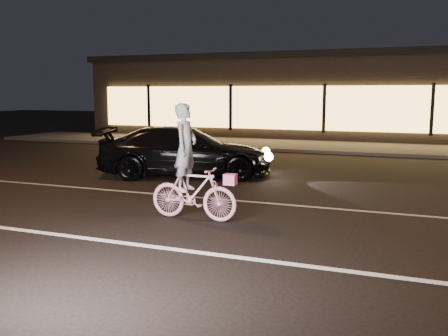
% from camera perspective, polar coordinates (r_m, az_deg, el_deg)
% --- Properties ---
extents(ground, '(90.00, 90.00, 0.00)m').
position_cam_1_polar(ground, '(9.11, -5.52, -6.04)').
color(ground, black).
rests_on(ground, ground).
extents(lane_stripe_near, '(60.00, 0.12, 0.01)m').
position_cam_1_polar(lane_stripe_near, '(7.85, -10.51, -8.52)').
color(lane_stripe_near, silver).
rests_on(lane_stripe_near, ground).
extents(lane_stripe_far, '(60.00, 0.10, 0.01)m').
position_cam_1_polar(lane_stripe_far, '(10.88, -0.76, -3.56)').
color(lane_stripe_far, gray).
rests_on(lane_stripe_far, ground).
extents(sidewalk, '(30.00, 4.00, 0.12)m').
position_cam_1_polar(sidewalk, '(21.35, 10.40, 2.46)').
color(sidewalk, '#383533').
rests_on(sidewalk, ground).
extents(storefront, '(25.40, 8.42, 4.20)m').
position_cam_1_polar(storefront, '(27.12, 12.96, 8.08)').
color(storefront, black).
rests_on(storefront, ground).
extents(cyclist, '(1.68, 0.58, 2.11)m').
position_cam_1_polar(cyclist, '(9.05, -3.77, -1.25)').
color(cyclist, '#F44E82').
rests_on(cyclist, ground).
extents(sedan, '(5.11, 3.42, 1.37)m').
position_cam_1_polar(sedan, '(13.80, -4.47, 1.88)').
color(sedan, black).
rests_on(sedan, ground).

